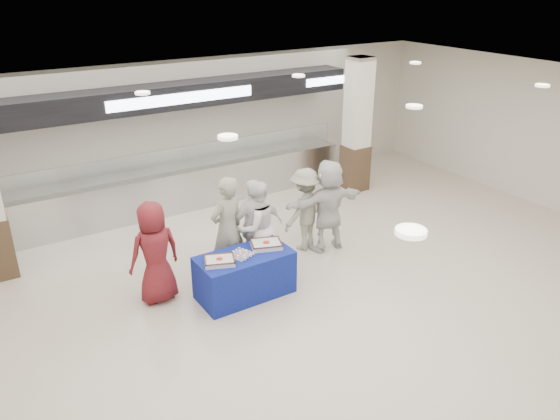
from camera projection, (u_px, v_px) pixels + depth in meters
ground at (323, 323)px, 8.38m from camera, size 14.00×14.00×0.00m
serving_line at (181, 158)px, 12.11m from camera, size 8.70×0.85×2.80m
column_right at (357, 129)px, 12.97m from camera, size 0.55×0.55×3.20m
display_table at (245, 275)px, 8.96m from camera, size 1.56×0.80×0.75m
sheet_cake_left at (220, 260)px, 8.54m from camera, size 0.56×0.51×0.10m
sheet_cake_right at (266, 244)px, 9.05m from camera, size 0.59×0.53×0.10m
cupcake_tray at (242, 254)px, 8.77m from camera, size 0.43×0.39×0.06m
civilian_maroon at (155, 253)px, 8.65m from camera, size 0.87×0.61×1.71m
soldier_a at (227, 229)px, 9.25m from camera, size 0.78×0.60×1.88m
chef_tall at (256, 227)px, 9.56m from camera, size 0.88×0.72×1.68m
chef_short at (255, 226)px, 9.54m from camera, size 1.06×0.57×1.72m
soldier_b at (305, 209)px, 10.35m from camera, size 1.18×0.88×1.62m
civilian_white at (328, 205)px, 10.30m from camera, size 1.69×0.61×1.80m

